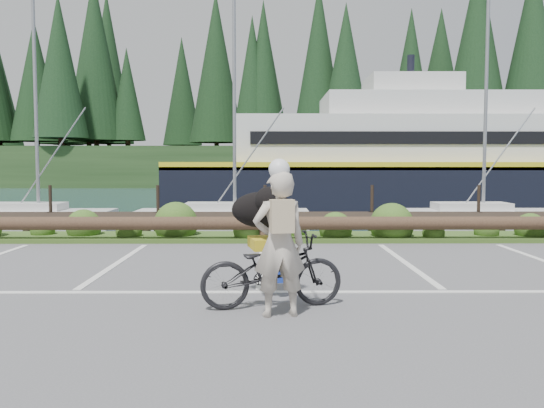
{
  "coord_description": "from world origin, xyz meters",
  "views": [
    {
      "loc": [
        0.12,
        -8.31,
        1.79
      ],
      "look_at": [
        0.18,
        1.54,
        1.1
      ],
      "focal_mm": 38.0,
      "sensor_mm": 36.0,
      "label": 1
    }
  ],
  "objects": [
    {
      "name": "bicycle",
      "position": [
        0.16,
        -1.24,
        0.47
      ],
      "size": [
        1.87,
        0.96,
        0.94
      ],
      "primitive_type": "imported",
      "rotation": [
        0.0,
        0.0,
        1.77
      ],
      "color": "black",
      "rests_on": "ground"
    },
    {
      "name": "dog",
      "position": [
        0.05,
        -0.68,
        1.18
      ],
      "size": [
        0.57,
        0.91,
        0.49
      ],
      "primitive_type": "ellipsoid",
      "rotation": [
        0.0,
        0.0,
        1.77
      ],
      "color": "black",
      "rests_on": "bicycle"
    },
    {
      "name": "ground",
      "position": [
        0.0,
        0.0,
        0.0
      ],
      "size": [
        72.0,
        72.0,
        0.0
      ],
      "primitive_type": "plane",
      "color": "#535255"
    },
    {
      "name": "vegetation_strip",
      "position": [
        0.0,
        5.3,
        0.05
      ],
      "size": [
        34.0,
        1.6,
        0.1
      ],
      "primitive_type": "cube",
      "color": "#3D5B21",
      "rests_on": "ground"
    },
    {
      "name": "log_rail",
      "position": [
        0.0,
        4.6,
        0.0
      ],
      "size": [
        32.0,
        0.3,
        0.6
      ],
      "primitive_type": null,
      "color": "#443021",
      "rests_on": "ground"
    },
    {
      "name": "cyclist",
      "position": [
        0.25,
        -1.65,
        0.85
      ],
      "size": [
        0.69,
        0.52,
        1.71
      ],
      "primitive_type": "imported",
      "rotation": [
        0.0,
        0.0,
        3.34
      ],
      "color": "#B9AD9D",
      "rests_on": "ground"
    },
    {
      "name": "harbor_backdrop",
      "position": [
        0.39,
        78.47,
        -0.0
      ],
      "size": [
        170.0,
        160.0,
        30.0
      ],
      "color": "#1B3743",
      "rests_on": "ground"
    }
  ]
}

